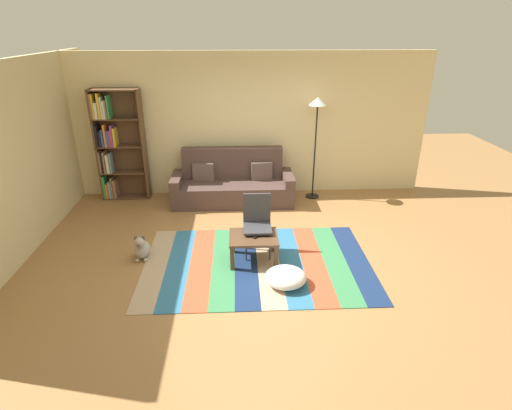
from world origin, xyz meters
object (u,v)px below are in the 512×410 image
dog (142,248)px  folding_chair (257,219)px  standing_lamp (317,115)px  coffee_table (254,241)px  bookshelf (114,145)px  pouf (286,277)px  couch (233,185)px  tv_remote (257,236)px

dog → folding_chair: folding_chair is taller
dog → folding_chair: 1.71m
standing_lamp → dog: bearing=-142.7°
coffee_table → folding_chair: folding_chair is taller
dog → coffee_table: bearing=-4.9°
bookshelf → coffee_table: 3.59m
pouf → dog: (-2.00, 0.77, 0.04)m
coffee_table → standing_lamp: (1.26, 2.32, 1.29)m
bookshelf → coffee_table: bookshelf is taller
bookshelf → dog: bookshelf is taller
pouf → folding_chair: 1.03m
couch → pouf: size_ratio=4.16×
tv_remote → dog: bearing=-148.3°
couch → standing_lamp: standing_lamp is taller
pouf → coffee_table: bearing=121.5°
couch → folding_chair: bearing=-79.3°
bookshelf → standing_lamp: size_ratio=1.08×
standing_lamp → coffee_table: bearing=-118.5°
tv_remote → folding_chair: size_ratio=0.17×
coffee_table → dog: (-1.61, 0.14, -0.16)m
folding_chair → coffee_table: bearing=-60.9°
dog → folding_chair: bearing=3.8°
standing_lamp → folding_chair: (-1.19, -2.07, -1.08)m
pouf → standing_lamp: 3.42m
couch → bookshelf: bookshelf is taller
pouf → standing_lamp: size_ratio=0.28×
pouf → standing_lamp: bearing=73.6°
couch → folding_chair: (0.37, -1.94, 0.20)m
dog → folding_chair: size_ratio=0.44×
tv_remote → folding_chair: folding_chair is taller
pouf → tv_remote: 0.76m
folding_chair → tv_remote: bearing=-50.6°
bookshelf → tv_remote: bearing=-44.3°
folding_chair → standing_lamp: bearing=103.3°
coffee_table → bookshelf: bearing=135.4°
bookshelf → coffee_table: bearing=-44.6°
couch → pouf: couch is taller
couch → tv_remote: (0.35, -2.20, 0.07)m
folding_chair → pouf: bearing=-26.5°
dog → couch: bearing=57.5°
pouf → tv_remote: (-0.34, 0.62, 0.28)m
tv_remote → folding_chair: (0.02, 0.26, 0.13)m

